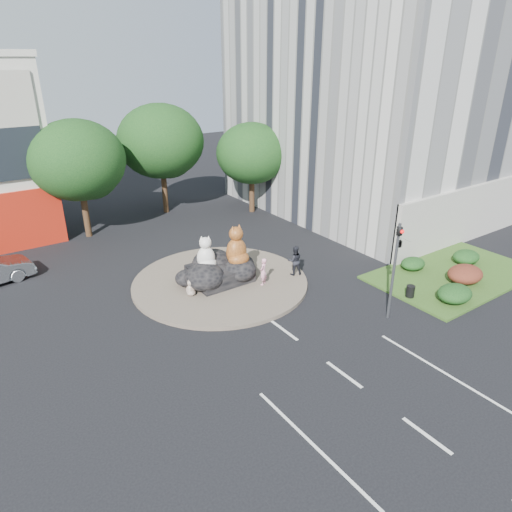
# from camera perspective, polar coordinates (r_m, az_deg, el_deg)

# --- Properties ---
(ground) EXTENTS (120.00, 120.00, 0.00)m
(ground) POSITION_cam_1_polar(r_m,az_deg,el_deg) (19.71, 10.94, -14.35)
(ground) COLOR black
(ground) RESTS_ON ground
(roundabout_island) EXTENTS (10.00, 10.00, 0.20)m
(roundabout_island) POSITION_cam_1_polar(r_m,az_deg,el_deg) (26.37, -4.49, -3.24)
(roundabout_island) COLOR brown
(roundabout_island) RESTS_ON ground
(rock_plinth) EXTENTS (3.20, 2.60, 0.90)m
(rock_plinth) POSITION_cam_1_polar(r_m,az_deg,el_deg) (26.12, -4.53, -2.16)
(rock_plinth) COLOR black
(rock_plinth) RESTS_ON roundabout_island
(grass_verge) EXTENTS (10.00, 6.00, 0.12)m
(grass_verge) POSITION_cam_1_polar(r_m,az_deg,el_deg) (29.70, 23.41, -2.12)
(grass_verge) COLOR #284B19
(grass_verge) RESTS_ON ground
(tree_left) EXTENTS (6.46, 6.46, 8.27)m
(tree_left) POSITION_cam_1_polar(r_m,az_deg,el_deg) (34.09, -21.28, 10.68)
(tree_left) COLOR #382314
(tree_left) RESTS_ON ground
(tree_mid) EXTENTS (6.84, 6.84, 8.76)m
(tree_mid) POSITION_cam_1_polar(r_m,az_deg,el_deg) (38.06, -11.75, 13.46)
(tree_mid) COLOR #382314
(tree_mid) RESTS_ON ground
(tree_right) EXTENTS (5.70, 5.70, 7.30)m
(tree_right) POSITION_cam_1_polar(r_m,az_deg,el_deg) (37.60, -0.51, 12.38)
(tree_right) COLOR #382314
(tree_right) RESTS_ON ground
(hedge_near_green) EXTENTS (2.00, 1.60, 0.90)m
(hedge_near_green) POSITION_cam_1_polar(r_m,az_deg,el_deg) (26.22, 23.58, -4.32)
(hedge_near_green) COLOR black
(hedge_near_green) RESTS_ON grass_verge
(hedge_red) EXTENTS (2.20, 1.76, 0.99)m
(hedge_red) POSITION_cam_1_polar(r_m,az_deg,el_deg) (28.63, 24.68, -2.07)
(hedge_red) COLOR #491E13
(hedge_red) RESTS_ON grass_verge
(hedge_mid_green) EXTENTS (1.80, 1.44, 0.81)m
(hedge_mid_green) POSITION_cam_1_polar(r_m,az_deg,el_deg) (31.36, 24.80, -0.09)
(hedge_mid_green) COLOR black
(hedge_mid_green) RESTS_ON grass_verge
(hedge_back_green) EXTENTS (1.60, 1.28, 0.72)m
(hedge_back_green) POSITION_cam_1_polar(r_m,az_deg,el_deg) (29.24, 19.03, -0.90)
(hedge_back_green) COLOR black
(hedge_back_green) RESTS_ON grass_verge
(traffic_light) EXTENTS (0.44, 1.24, 5.00)m
(traffic_light) POSITION_cam_1_polar(r_m,az_deg,el_deg) (22.47, 17.30, 0.65)
(traffic_light) COLOR #595B60
(traffic_light) RESTS_ON ground
(street_lamp) EXTENTS (2.34, 0.22, 8.06)m
(street_lamp) POSITION_cam_1_polar(r_m,az_deg,el_deg) (31.52, 17.99, 8.86)
(street_lamp) COLOR #595B60
(street_lamp) RESTS_ON ground
(cat_white) EXTENTS (1.52, 1.46, 1.95)m
(cat_white) POSITION_cam_1_polar(r_m,az_deg,el_deg) (25.36, -6.30, 0.47)
(cat_white) COLOR silver
(cat_white) RESTS_ON rock_plinth
(cat_tabby) EXTENTS (1.56, 1.40, 2.37)m
(cat_tabby) POSITION_cam_1_polar(r_m,az_deg,el_deg) (25.67, -2.48, 1.41)
(cat_tabby) COLOR #AB7223
(cat_tabby) RESTS_ON rock_plinth
(kitten_calico) EXTENTS (0.71, 0.68, 0.92)m
(kitten_calico) POSITION_cam_1_polar(r_m,az_deg,el_deg) (24.73, -8.20, -3.89)
(kitten_calico) COLOR beige
(kitten_calico) RESTS_ON roundabout_island
(kitten_white) EXTENTS (0.62, 0.59, 0.82)m
(kitten_white) POSITION_cam_1_polar(r_m,az_deg,el_deg) (26.47, -1.41, -1.82)
(kitten_white) COLOR white
(kitten_white) RESTS_ON roundabout_island
(pedestrian_pink) EXTENTS (0.69, 0.63, 1.58)m
(pedestrian_pink) POSITION_cam_1_polar(r_m,az_deg,el_deg) (25.46, 0.91, -1.95)
(pedestrian_pink) COLOR pink
(pedestrian_pink) RESTS_ON roundabout_island
(pedestrian_dark) EXTENTS (1.06, 0.97, 1.78)m
(pedestrian_dark) POSITION_cam_1_polar(r_m,az_deg,el_deg) (26.67, 4.85, -0.57)
(pedestrian_dark) COLOR black
(pedestrian_dark) RESTS_ON roundabout_island
(litter_bin) EXTENTS (0.61, 0.61, 0.65)m
(litter_bin) POSITION_cam_1_polar(r_m,az_deg,el_deg) (25.90, 18.73, -4.19)
(litter_bin) COLOR black
(litter_bin) RESTS_ON grass_verge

